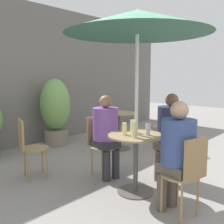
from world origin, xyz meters
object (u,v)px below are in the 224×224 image
(potted_plant_1, at_px, (55,110))
(bistro_chair_3, at_px, (166,123))
(cafe_table_near, at_px, (136,152))
(seated_person_2, at_px, (106,130))
(seated_person_0, at_px, (177,148))
(beer_glass_1, at_px, (124,129))
(bistro_chair_0, at_px, (188,170))
(seated_person_1, at_px, (170,130))
(bistro_chair_4, at_px, (28,143))
(beer_glass_0, at_px, (133,126))
(bistro_chair_2, at_px, (100,140))
(umbrella, at_px, (137,22))
(beer_glass_3, at_px, (148,129))
(bistro_chair_1, at_px, (177,143))
(beer_glass_2, at_px, (134,130))
(cafe_table_far, at_px, (119,123))

(potted_plant_1, bearing_deg, bistro_chair_3, -55.38)
(cafe_table_near, relative_size, seated_person_2, 0.62)
(seated_person_0, height_order, beer_glass_1, seated_person_0)
(bistro_chair_0, relative_size, seated_person_1, 0.70)
(bistro_chair_4, xyz_separation_m, beer_glass_0, (0.75, -1.29, 0.30))
(bistro_chair_2, height_order, umbrella, umbrella)
(seated_person_1, relative_size, beer_glass_1, 8.10)
(seated_person_1, xyz_separation_m, beer_glass_3, (-0.54, 0.01, 0.09))
(cafe_table_near, relative_size, umbrella, 0.33)
(bistro_chair_1, height_order, beer_glass_2, beer_glass_2)
(bistro_chair_3, height_order, potted_plant_1, potted_plant_1)
(beer_glass_3, bearing_deg, seated_person_0, -112.41)
(bistro_chair_0, distance_m, bistro_chair_2, 1.57)
(bistro_chair_0, distance_m, seated_person_2, 1.43)
(bistro_chair_3, height_order, beer_glass_3, beer_glass_3)
(cafe_table_far, relative_size, bistro_chair_2, 0.86)
(cafe_table_near, distance_m, beer_glass_2, 0.34)
(seated_person_0, distance_m, beer_glass_3, 0.56)
(bistro_chair_3, height_order, beer_glass_0, beer_glass_0)
(bistro_chair_1, relative_size, bistro_chair_4, 1.00)
(beer_glass_2, bearing_deg, bistro_chair_2, 71.36)
(cafe_table_far, relative_size, umbrella, 0.33)
(bistro_chair_0, height_order, bistro_chair_1, same)
(seated_person_0, xyz_separation_m, seated_person_1, (0.75, 0.50, 0.01))
(bistro_chair_3, distance_m, seated_person_2, 1.96)
(bistro_chair_0, xyz_separation_m, beer_glass_3, (0.24, 0.65, 0.29))
(bistro_chair_3, xyz_separation_m, potted_plant_1, (-1.32, 1.91, 0.23))
(bistro_chair_1, relative_size, seated_person_0, 0.71)
(beer_glass_0, height_order, beer_glass_1, beer_glass_0)
(bistro_chair_2, bearing_deg, beer_glass_0, -84.75)
(seated_person_2, bearing_deg, seated_person_1, -44.99)
(bistro_chair_3, relative_size, umbrella, 0.39)
(cafe_table_far, height_order, seated_person_1, seated_person_1)
(umbrella, bearing_deg, bistro_chair_0, -101.28)
(cafe_table_near, distance_m, bistro_chair_0, 0.78)
(bistro_chair_1, xyz_separation_m, beer_glass_2, (-0.90, 0.09, 0.31))
(beer_glass_1, bearing_deg, cafe_table_far, 42.12)
(beer_glass_1, height_order, umbrella, umbrella)
(seated_person_1, bearing_deg, beer_glass_2, -83.21)
(bistro_chair_1, xyz_separation_m, umbrella, (-0.77, 0.15, 1.57))
(bistro_chair_4, distance_m, umbrella, 2.21)
(seated_person_1, bearing_deg, beer_glass_3, -79.67)
(seated_person_1, distance_m, beer_glass_2, 0.76)
(beer_glass_2, height_order, beer_glass_3, beer_glass_2)
(bistro_chair_0, bearing_deg, beer_glass_3, -98.80)
(bistro_chair_2, height_order, bistro_chair_3, same)
(beer_glass_2, xyz_separation_m, potted_plant_1, (0.88, 2.75, -0.08))
(beer_glass_2, xyz_separation_m, beer_glass_3, (0.21, -0.05, -0.02))
(cafe_table_near, bearing_deg, potted_plant_1, 74.46)
(bistro_chair_0, xyz_separation_m, umbrella, (0.15, 0.77, 1.57))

